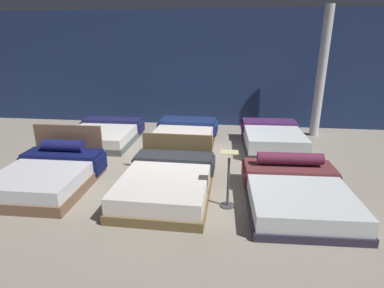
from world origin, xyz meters
The scene contains 10 objects.
ground_plane centered at (0.00, 0.00, -0.01)m, with size 18.00×18.00×0.02m, color gray.
showroom_back_wall centered at (0.00, 3.52, 1.75)m, with size 18.00×0.06×3.50m, color navy.
bed_0 centered at (-2.20, -1.40, 0.24)m, with size 1.62×1.95×0.97m.
bed_1 centered at (0.04, -1.41, 0.22)m, with size 1.59×2.17×0.82m.
bed_2 centered at (2.25, -1.49, 0.21)m, with size 1.74×2.21×0.68m.
bed_3 centered at (-2.25, 1.32, 0.20)m, with size 1.78×2.09×0.47m.
bed_4 centered at (-0.05, 1.34, 0.25)m, with size 1.63×2.02×0.55m.
bed_5 centered at (2.19, 1.36, 0.25)m, with size 1.53×2.11×0.55m.
price_sign centered at (1.12, -1.72, 0.37)m, with size 0.28×0.24×0.96m.
support_pillar centered at (3.54, 2.67, 1.75)m, with size 0.25×0.25×3.50m, color silver.
Camera 1 is at (1.10, -6.29, 2.61)m, focal length 28.90 mm.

